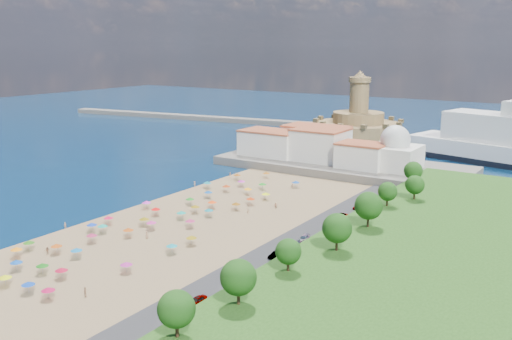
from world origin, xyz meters
The scene contains 11 objects.
ground centered at (0.00, 0.00, 0.00)m, with size 700.00×700.00×0.00m, color #071938.
terrace centered at (10.00, 73.00, 1.50)m, with size 90.00×36.00×3.00m, color #59544C.
jetty centered at (-12.00, 108.00, 1.20)m, with size 18.00×70.00×2.40m, color #59544C.
breakwater centered at (-110.00, 153.00, 1.30)m, with size 200.00×7.00×2.60m, color #59544C.
waterfront_buildings centered at (-3.05, 73.64, 7.88)m, with size 57.00×29.00×11.00m.
domed_building centered at (30.00, 71.00, 8.97)m, with size 16.00×16.00×15.00m.
fortress centered at (-12.00, 138.00, 6.68)m, with size 40.00×40.00×32.40m.
beach_parasols centered at (-0.57, -12.52, 2.15)m, with size 31.48×114.86×2.20m.
beachgoers centered at (-0.38, -4.68, 1.12)m, with size 35.91×98.23×1.86m.
parked_cars centered at (36.00, -1.24, 1.37)m, with size 2.70×73.30×1.41m.
hillside_trees centered at (48.92, -11.38, 10.18)m, with size 10.29×106.05×7.77m.
Camera 1 is at (94.38, -113.13, 44.77)m, focal length 40.00 mm.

